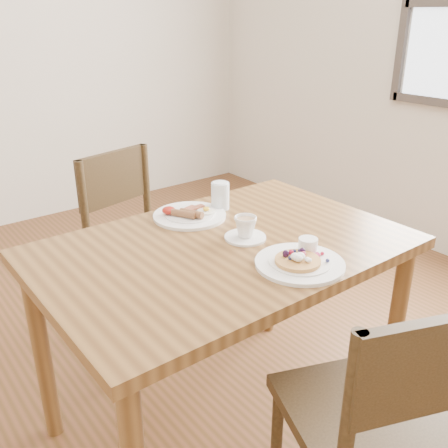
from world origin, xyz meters
name	(u,v)px	position (x,y,z in m)	size (l,w,h in m)	color
ground	(224,418)	(0.00, 0.00, 0.00)	(5.00, 5.00, 0.00)	#503316
dining_table	(224,270)	(0.00, 0.00, 0.65)	(1.20, 0.80, 0.75)	brown
chair_near	(381,418)	(0.01, -0.64, 0.49)	(0.54, 0.54, 0.88)	#3A2815
chair_far	(138,239)	(0.05, 0.71, 0.49)	(0.50, 0.50, 0.88)	#3A2815
pancake_plate	(300,260)	(0.09, -0.26, 0.76)	(0.27, 0.27, 0.06)	white
breakfast_plate	(189,215)	(0.04, 0.26, 0.76)	(0.27, 0.27, 0.04)	white
teacup_saucer	(245,229)	(0.08, -0.01, 0.78)	(0.14, 0.14, 0.08)	white
water_glass	(220,196)	(0.18, 0.26, 0.80)	(0.07, 0.07, 0.10)	silver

